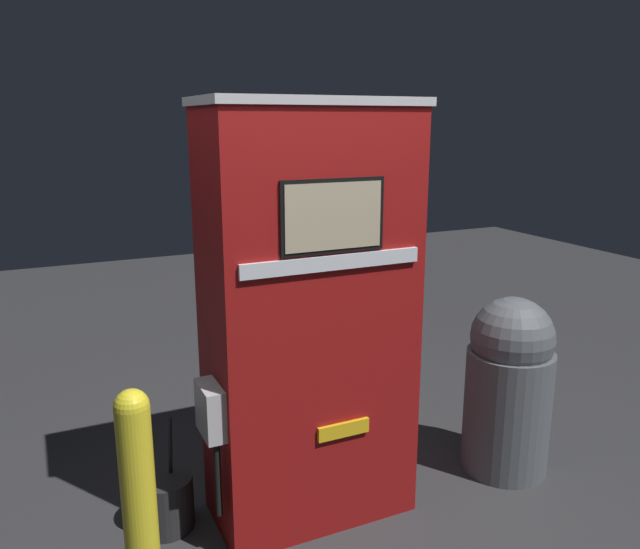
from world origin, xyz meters
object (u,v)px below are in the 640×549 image
object	(u,v)px
gas_pump	(309,319)
safety_bollard	(139,502)
squeegee_bucket	(165,502)
trash_bin	(509,384)

from	to	relation	value
gas_pump	safety_bollard	world-z (taller)	gas_pump
safety_bollard	squeegee_bucket	bearing A→B (deg)	70.87
squeegee_bucket	gas_pump	bearing A→B (deg)	-12.49
gas_pump	safety_bollard	bearing A→B (deg)	-156.53
safety_bollard	trash_bin	xyz separation A→B (m)	(2.15, 0.28, -0.01)
safety_bollard	squeegee_bucket	world-z (taller)	safety_bollard
gas_pump	safety_bollard	size ratio (longest dim) A/B	2.07
gas_pump	squeegee_bucket	distance (m)	1.19
gas_pump	safety_bollard	xyz separation A→B (m)	(-0.93, -0.40, -0.53)
trash_bin	squeegee_bucket	world-z (taller)	trash_bin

